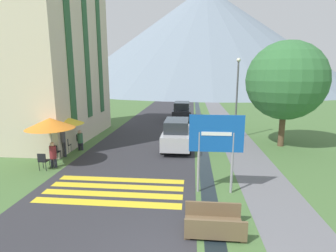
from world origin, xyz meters
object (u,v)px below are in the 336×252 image
at_px(cafe_umbrella_middle_yellow, 63,120).
at_px(person_seated_near, 53,154).
at_px(cafe_umbrella_front_orange, 50,123).
at_px(person_standing_terrace, 63,140).
at_px(footbridge, 214,224).
at_px(cafe_chair_far_left, 76,139).
at_px(cafe_chair_near_right, 55,151).
at_px(person_seated_far, 80,139).
at_px(hotel_building, 45,39).
at_px(cafe_chair_nearest, 43,160).
at_px(cafe_chair_far_right, 76,138).
at_px(tree_by_path, 286,81).
at_px(road_sign, 216,141).
at_px(parked_car_far, 182,111).
at_px(cafe_chair_middle, 66,144).
at_px(streetlamp, 237,92).
at_px(parked_car_near, 177,134).

distance_m(cafe_umbrella_middle_yellow, person_seated_near, 2.88).
distance_m(cafe_umbrella_front_orange, person_standing_terrace, 1.80).
height_order(footbridge, cafe_chair_far_left, cafe_chair_far_left).
distance_m(cafe_chair_near_right, person_seated_far, 2.04).
bearing_deg(cafe_umbrella_front_orange, hotel_building, 118.72).
distance_m(hotel_building, cafe_chair_nearest, 9.27).
height_order(cafe_chair_nearest, person_seated_near, person_seated_near).
bearing_deg(cafe_chair_nearest, cafe_chair_far_right, 107.82).
height_order(cafe_chair_far_right, person_seated_far, person_seated_far).
height_order(person_standing_terrace, tree_by_path, tree_by_path).
height_order(road_sign, cafe_chair_far_right, road_sign).
height_order(cafe_chair_far_right, cafe_chair_far_left, same).
distance_m(cafe_chair_near_right, tree_by_path, 13.95).
distance_m(parked_car_far, cafe_chair_far_left, 12.02).
distance_m(cafe_chair_near_right, cafe_chair_nearest, 1.45).
bearing_deg(person_seated_near, cafe_chair_near_right, 115.02).
bearing_deg(person_seated_near, person_standing_terrace, 101.19).
bearing_deg(cafe_chair_near_right, cafe_chair_far_left, 103.58).
height_order(parked_car_far, cafe_chair_middle, parked_car_far).
relative_size(cafe_chair_near_right, streetlamp, 0.15).
bearing_deg(cafe_umbrella_middle_yellow, footbridge, -41.68).
bearing_deg(road_sign, parked_car_near, 107.02).
height_order(cafe_umbrella_middle_yellow, person_standing_terrace, cafe_umbrella_middle_yellow).
bearing_deg(streetlamp, cafe_chair_far_left, -161.48).
xyz_separation_m(cafe_chair_middle, cafe_umbrella_front_orange, (0.35, -2.07, 1.64)).
bearing_deg(cafe_umbrella_middle_yellow, hotel_building, 127.94).
xyz_separation_m(footbridge, cafe_chair_middle, (-7.95, 7.03, 0.29)).
height_order(cafe_chair_middle, person_seated_near, person_seated_near).
relative_size(parked_car_near, person_seated_far, 3.41).
bearing_deg(parked_car_far, cafe_chair_near_right, -115.74).
xyz_separation_m(footbridge, cafe_chair_nearest, (-7.70, 4.23, 0.29)).
height_order(cafe_chair_near_right, cafe_umbrella_middle_yellow, cafe_umbrella_middle_yellow).
bearing_deg(person_seated_near, person_seated_far, 88.46).
bearing_deg(hotel_building, footbridge, -44.52).
height_order(parked_car_near, cafe_chair_far_left, parked_car_near).
height_order(hotel_building, cafe_chair_far_left, hotel_building).
xyz_separation_m(parked_car_far, cafe_chair_middle, (-6.25, -11.46, -0.40)).
xyz_separation_m(cafe_chair_far_right, cafe_chair_nearest, (0.31, -4.34, 0.00)).
relative_size(cafe_umbrella_front_orange, person_seated_near, 1.89).
bearing_deg(cafe_chair_far_left, cafe_chair_middle, -99.50).
bearing_deg(cafe_umbrella_middle_yellow, cafe_chair_middle, -51.78).
bearing_deg(person_standing_terrace, tree_by_path, 15.10).
height_order(person_seated_near, person_standing_terrace, person_standing_terrace).
bearing_deg(cafe_chair_near_right, cafe_umbrella_middle_yellow, 110.91).
bearing_deg(parked_car_near, cafe_chair_near_right, -155.33).
height_order(cafe_chair_far_right, cafe_chair_near_right, same).
height_order(person_standing_terrace, person_seated_far, person_standing_terrace).
xyz_separation_m(hotel_building, parked_car_near, (9.00, -1.86, -5.87)).
distance_m(hotel_building, cafe_chair_middle, 7.59).
bearing_deg(parked_car_near, streetlamp, 37.63).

